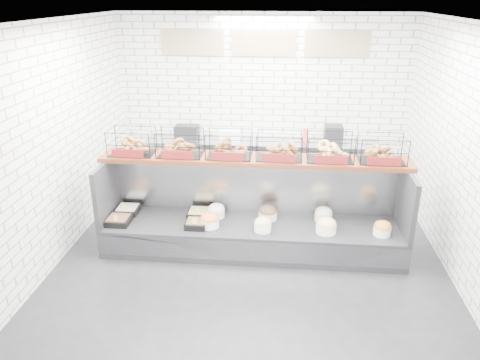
# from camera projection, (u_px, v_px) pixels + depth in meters

# --- Properties ---
(ground) EXTENTS (5.50, 5.50, 0.00)m
(ground) POSITION_uv_depth(u_px,v_px,m) (250.00, 260.00, 6.17)
(ground) COLOR black
(ground) RESTS_ON ground
(room_shell) EXTENTS (5.02, 5.51, 3.01)m
(room_shell) POSITION_uv_depth(u_px,v_px,m) (255.00, 96.00, 5.95)
(room_shell) COLOR white
(room_shell) RESTS_ON ground
(display_case) EXTENTS (4.00, 0.90, 1.20)m
(display_case) POSITION_uv_depth(u_px,v_px,m) (252.00, 226.00, 6.36)
(display_case) COLOR black
(display_case) RESTS_ON ground
(bagel_shelf) EXTENTS (4.10, 0.50, 0.40)m
(bagel_shelf) POSITION_uv_depth(u_px,v_px,m) (254.00, 149.00, 6.13)
(bagel_shelf) COLOR #421A0E
(bagel_shelf) RESTS_ON display_case
(prep_counter) EXTENTS (4.00, 0.60, 1.20)m
(prep_counter) POSITION_uv_depth(u_px,v_px,m) (260.00, 164.00, 8.24)
(prep_counter) COLOR #93969B
(prep_counter) RESTS_ON ground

